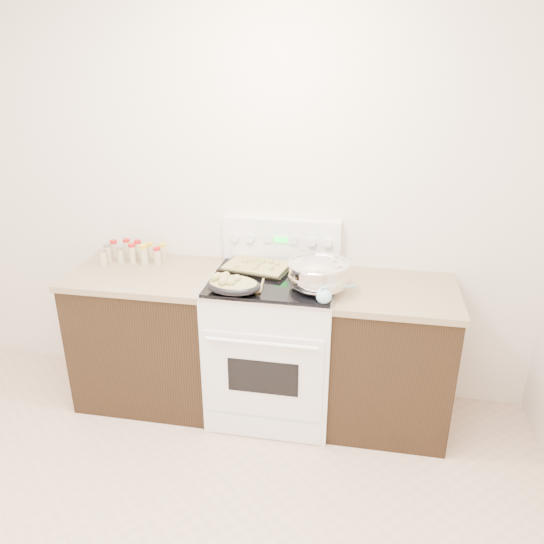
# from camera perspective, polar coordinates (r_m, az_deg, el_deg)

# --- Properties ---
(room_shell) EXTENTS (4.10, 3.60, 2.75)m
(room_shell) POSITION_cam_1_polar(r_m,az_deg,el_deg) (1.79, -19.46, 4.98)
(room_shell) COLOR silver
(room_shell) RESTS_ON ground
(counter_left) EXTENTS (0.93, 0.67, 0.92)m
(counter_left) POSITION_cam_1_polar(r_m,az_deg,el_deg) (3.65, -12.82, -6.54)
(counter_left) COLOR black
(counter_left) RESTS_ON ground
(counter_right) EXTENTS (0.73, 0.67, 0.92)m
(counter_right) POSITION_cam_1_polar(r_m,az_deg,el_deg) (3.40, 12.55, -8.90)
(counter_right) COLOR black
(counter_right) RESTS_ON ground
(kitchen_range) EXTENTS (0.78, 0.73, 1.22)m
(kitchen_range) POSITION_cam_1_polar(r_m,az_deg,el_deg) (3.41, 0.17, -7.58)
(kitchen_range) COLOR white
(kitchen_range) RESTS_ON ground
(mixing_bowl) EXTENTS (0.37, 0.37, 0.21)m
(mixing_bowl) POSITION_cam_1_polar(r_m,az_deg,el_deg) (3.04, 4.99, -0.35)
(mixing_bowl) COLOR silver
(mixing_bowl) RESTS_ON kitchen_range
(roasting_pan) EXTENTS (0.33, 0.24, 0.12)m
(roasting_pan) POSITION_cam_1_polar(r_m,az_deg,el_deg) (3.00, -4.26, -1.33)
(roasting_pan) COLOR black
(roasting_pan) RESTS_ON kitchen_range
(baking_sheet) EXTENTS (0.47, 0.37, 0.06)m
(baking_sheet) POSITION_cam_1_polar(r_m,az_deg,el_deg) (3.32, -1.62, 0.60)
(baking_sheet) COLOR black
(baking_sheet) RESTS_ON kitchen_range
(wooden_spoon) EXTENTS (0.05, 0.25, 0.04)m
(wooden_spoon) POSITION_cam_1_polar(r_m,az_deg,el_deg) (3.04, -1.45, -1.69)
(wooden_spoon) COLOR #A3854A
(wooden_spoon) RESTS_ON kitchen_range
(blue_ladle) EXTENTS (0.22, 0.23, 0.11)m
(blue_ladle) POSITION_cam_1_polar(r_m,az_deg,el_deg) (2.90, 5.77, -2.51)
(blue_ladle) COLOR #90C9D7
(blue_ladle) RESTS_ON kitchen_range
(spice_jars) EXTENTS (0.39, 0.22, 0.13)m
(spice_jars) POSITION_cam_1_polar(r_m,az_deg,el_deg) (3.61, -14.85, 2.04)
(spice_jars) COLOR #BFB28C
(spice_jars) RESTS_ON counter_left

